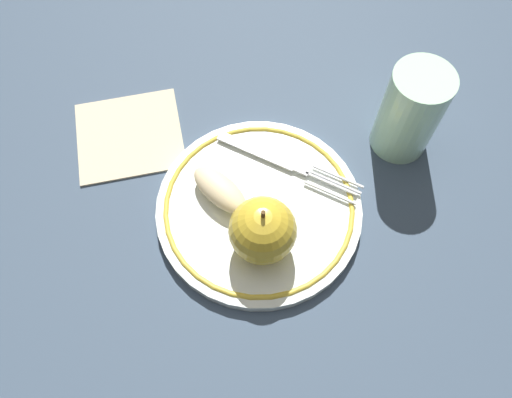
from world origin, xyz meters
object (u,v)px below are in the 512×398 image
at_px(apple_slice_front, 220,190).
at_px(napkin_folded, 129,135).
at_px(apple_red_whole, 263,230).
at_px(fork, 283,163).
at_px(plate, 256,210).
at_px(drinking_glass, 410,112).

height_order(apple_slice_front, napkin_folded, apple_slice_front).
relative_size(apple_red_whole, apple_slice_front, 1.03).
bearing_deg(fork, apple_slice_front, -123.27).
xyz_separation_m(plate, drinking_glass, (-0.04, 0.20, 0.05)).
bearing_deg(drinking_glass, apple_slice_front, -86.45).
bearing_deg(drinking_glass, fork, -91.22).
distance_m(plate, drinking_glass, 0.21).
distance_m(apple_red_whole, fork, 0.11).
height_order(drinking_glass, napkin_folded, drinking_glass).
height_order(plate, napkin_folded, plate).
bearing_deg(apple_red_whole, plate, 171.06).
relative_size(plate, drinking_glass, 1.99).
height_order(apple_red_whole, napkin_folded, apple_red_whole).
relative_size(plate, fork, 1.64).
bearing_deg(apple_red_whole, fork, 148.13).
distance_m(plate, apple_red_whole, 0.06).
relative_size(plate, apple_red_whole, 2.94).
bearing_deg(napkin_folded, apple_slice_front, 34.41).
bearing_deg(fork, apple_red_whole, -77.29).
height_order(plate, fork, fork).
relative_size(plate, apple_slice_front, 3.04).
height_order(fork, drinking_glass, drinking_glass).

